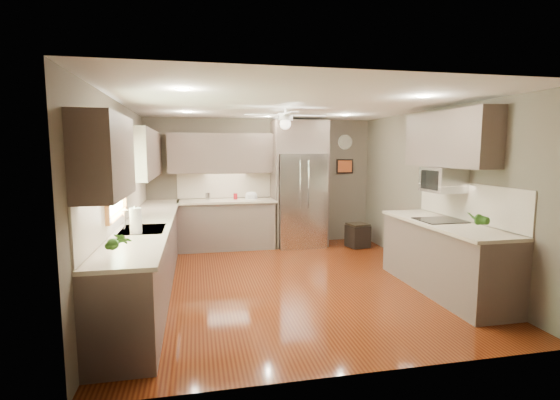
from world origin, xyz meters
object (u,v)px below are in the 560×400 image
object	(u,v)px
canister_b	(208,196)
canister_d	(235,196)
microwave	(443,180)
bowl	(251,198)
stool	(358,235)
potted_plant_left	(119,242)
soap_bottle	(135,216)
refrigerator	(300,186)
paper_towel	(136,221)
potted_plant_right	(477,219)

from	to	relation	value
canister_b	canister_d	bearing A→B (deg)	0.54
canister_d	microwave	distance (m)	3.83
bowl	stool	xyz separation A→B (m)	(2.01, -0.46, -0.73)
potted_plant_left	soap_bottle	bearing A→B (deg)	93.94
canister_d	bowl	bearing A→B (deg)	-7.58
bowl	microwave	bearing A→B (deg)	-50.40
canister_d	refrigerator	world-z (taller)	refrigerator
microwave	stool	world-z (taller)	microwave
soap_bottle	paper_towel	xyz separation A→B (m)	(0.11, -0.73, 0.04)
refrigerator	microwave	bearing A→B (deg)	-63.91
soap_bottle	microwave	world-z (taller)	microwave
canister_d	refrigerator	bearing A→B (deg)	-3.80
bowl	microwave	world-z (taller)	microwave
potted_plant_right	microwave	xyz separation A→B (m)	(0.12, 0.88, 0.39)
refrigerator	canister_d	bearing A→B (deg)	176.20
paper_towel	stool	bearing A→B (deg)	33.87
canister_d	paper_towel	bearing A→B (deg)	-115.19
paper_towel	soap_bottle	bearing A→B (deg)	98.55
potted_plant_left	microwave	bearing A→B (deg)	18.84
canister_b	potted_plant_right	size ratio (longest dim) A/B	0.50
paper_towel	potted_plant_left	bearing A→B (deg)	-89.04
soap_bottle	bowl	world-z (taller)	soap_bottle
potted_plant_right	paper_towel	world-z (taller)	paper_towel
soap_bottle	stool	world-z (taller)	soap_bottle
refrigerator	stool	bearing A→B (deg)	-21.67
soap_bottle	microwave	xyz separation A→B (m)	(4.10, -0.51, 0.44)
microwave	stool	bearing A→B (deg)	96.62
stool	paper_towel	world-z (taller)	paper_towel
soap_bottle	refrigerator	distance (m)	3.54
soap_bottle	bowl	size ratio (longest dim) A/B	0.83
canister_d	potted_plant_right	distance (m)	4.42
bowl	paper_towel	size ratio (longest dim) A/B	0.70
potted_plant_left	potted_plant_right	size ratio (longest dim) A/B	1.09
potted_plant_right	canister_b	bearing A→B (deg)	129.07
refrigerator	microwave	xyz separation A→B (m)	(1.33, -2.71, 0.29)
stool	canister_b	bearing A→B (deg)	170.01
canister_b	refrigerator	world-z (taller)	refrigerator
potted_plant_right	microwave	bearing A→B (deg)	82.06
canister_d	potted_plant_left	bearing A→B (deg)	-108.60
potted_plant_right	stool	bearing A→B (deg)	92.57
canister_b	canister_d	world-z (taller)	canister_b
stool	paper_towel	xyz separation A→B (m)	(-3.73, -2.50, 0.84)
refrigerator	stool	distance (m)	1.48
potted_plant_left	stool	size ratio (longest dim) A/B	0.70
canister_d	microwave	size ratio (longest dim) A/B	0.21
bowl	paper_towel	distance (m)	3.43
potted_plant_left	paper_towel	xyz separation A→B (m)	(-0.02, 1.14, -0.02)
potted_plant_left	refrigerator	bearing A→B (deg)	56.90
soap_bottle	microwave	bearing A→B (deg)	-7.14
canister_b	paper_towel	xyz separation A→B (m)	(-0.89, -3.00, 0.07)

